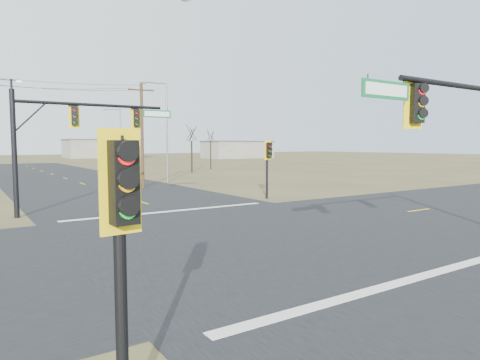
# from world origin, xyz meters

# --- Properties ---
(ground) EXTENTS (320.00, 320.00, 0.00)m
(ground) POSITION_xyz_m (0.00, 0.00, 0.00)
(ground) COLOR brown
(ground) RESTS_ON ground
(road_ew) EXTENTS (160.00, 14.00, 0.02)m
(road_ew) POSITION_xyz_m (0.00, 0.00, 0.01)
(road_ew) COLOR black
(road_ew) RESTS_ON ground
(road_ns) EXTENTS (14.00, 160.00, 0.02)m
(road_ns) POSITION_xyz_m (0.00, 0.00, 0.01)
(road_ns) COLOR black
(road_ns) RESTS_ON ground
(stop_bar_near) EXTENTS (12.00, 0.40, 0.01)m
(stop_bar_near) POSITION_xyz_m (0.00, -7.50, 0.03)
(stop_bar_near) COLOR silver
(stop_bar_near) RESTS_ON road_ns
(stop_bar_far) EXTENTS (12.00, 0.40, 0.01)m
(stop_bar_far) POSITION_xyz_m (0.00, 7.50, 0.03)
(stop_bar_far) COLOR silver
(stop_bar_far) RESTS_ON road_ns
(mast_arm_far) EXTENTS (8.83, 0.50, 6.59)m
(mast_arm_far) POSITION_xyz_m (-4.39, 10.04, 4.78)
(mast_arm_far) COLOR black
(mast_arm_far) RESTS_ON ground
(pedestal_signal_ne) EXTENTS (0.58, 0.50, 4.10)m
(pedestal_signal_ne) POSITION_xyz_m (8.04, 9.05, 3.02)
(pedestal_signal_ne) COLOR black
(pedestal_signal_ne) RESTS_ON ground
(pedestal_signal_sw) EXTENTS (0.59, 0.51, 4.01)m
(pedestal_signal_sw) POSITION_xyz_m (-8.22, -9.32, 2.97)
(pedestal_signal_sw) COLOR black
(pedestal_signal_sw) RESTS_ON ground
(utility_pole_near) EXTENTS (2.19, 0.46, 9.01)m
(utility_pole_near) POSITION_xyz_m (3.36, 20.76, 4.70)
(utility_pole_near) COLOR #4D3721
(utility_pole_near) RESTS_ON ground
(streetlight_a) EXTENTS (2.78, 0.29, 9.98)m
(streetlight_a) POSITION_xyz_m (7.42, 25.27, 5.60)
(streetlight_a) COLOR gray
(streetlight_a) RESTS_ON ground
(streetlight_b) EXTENTS (2.50, 0.25, 9.00)m
(streetlight_b) POSITION_xyz_m (9.78, 46.99, 5.05)
(streetlight_b) COLOR gray
(streetlight_b) RESTS_ON ground
(bare_tree_c) EXTENTS (3.73, 3.73, 6.86)m
(bare_tree_c) POSITION_xyz_m (16.35, 36.96, 5.38)
(bare_tree_c) COLOR black
(bare_tree_c) RESTS_ON ground
(bare_tree_d) EXTENTS (3.09, 3.09, 6.49)m
(bare_tree_d) POSITION_xyz_m (22.95, 43.48, 5.23)
(bare_tree_d) COLOR black
(bare_tree_d) RESTS_ON ground
(warehouse_mid) EXTENTS (20.00, 12.00, 5.00)m
(warehouse_mid) POSITION_xyz_m (25.00, 110.00, 2.50)
(warehouse_mid) COLOR gray
(warehouse_mid) RESTS_ON ground
(warehouse_right) EXTENTS (18.00, 10.00, 4.50)m
(warehouse_right) POSITION_xyz_m (55.00, 85.00, 2.25)
(warehouse_right) COLOR gray
(warehouse_right) RESTS_ON ground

